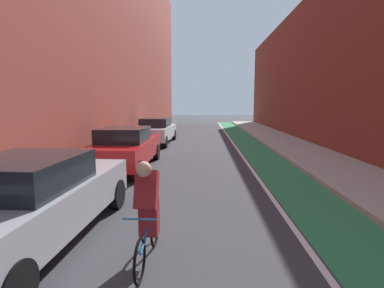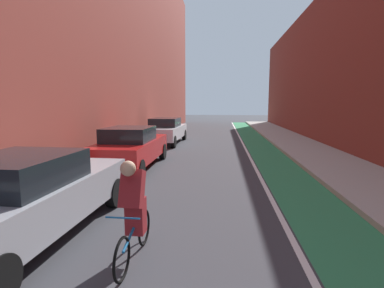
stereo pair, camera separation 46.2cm
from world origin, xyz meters
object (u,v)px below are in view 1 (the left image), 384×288
parked_sedan_silver (33,199)px  cyclist_mid (148,208)px  parked_sedan_red (126,148)px  parked_sedan_white (156,130)px

parked_sedan_silver → cyclist_mid: cyclist_mid is taller
parked_sedan_silver → parked_sedan_red: (0.00, 5.90, 0.00)m
parked_sedan_white → cyclist_mid: cyclist_mid is taller
parked_sedan_silver → cyclist_mid: 2.11m
parked_sedan_red → cyclist_mid: (2.05, -6.39, 0.06)m
parked_sedan_white → cyclist_mid: size_ratio=2.91×
parked_sedan_silver → cyclist_mid: (2.05, -0.49, 0.06)m
parked_sedan_white → cyclist_mid: (2.05, -13.33, 0.06)m
parked_sedan_red → parked_sedan_white: bearing=90.0°
cyclist_mid → parked_sedan_red: bearing=107.8°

